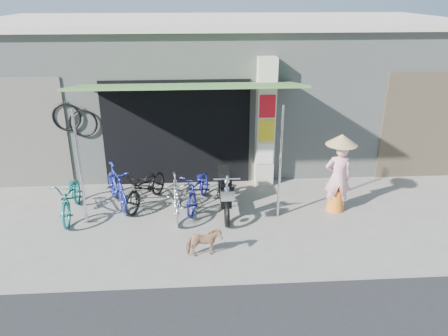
{
  "coord_description": "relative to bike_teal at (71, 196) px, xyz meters",
  "views": [
    {
      "loc": [
        -0.74,
        -7.18,
        4.37
      ],
      "look_at": [
        -0.2,
        1.0,
        1.0
      ],
      "focal_mm": 35.0,
      "sensor_mm": 36.0,
      "label": 1
    }
  ],
  "objects": [
    {
      "name": "shop_pillar",
      "position": [
        4.18,
        1.39,
        1.07
      ],
      "size": [
        0.42,
        0.44,
        3.0
      ],
      "color": "beige",
      "rests_on": "ground"
    },
    {
      "name": "bike_black",
      "position": [
        1.48,
        0.38,
        -0.01
      ],
      "size": [
        1.18,
        1.68,
        0.84
      ],
      "primitive_type": "imported",
      "rotation": [
        0.0,
        0.0,
        -0.44
      ],
      "color": "black",
      "rests_on": "ground"
    },
    {
      "name": "awning",
      "position": [
        2.43,
        0.57,
        2.08
      ],
      "size": [
        4.6,
        1.88,
        2.72
      ],
      "color": "#427133",
      "rests_on": "ground"
    },
    {
      "name": "bike_silver",
      "position": [
        2.14,
        -0.16,
        0.0
      ],
      "size": [
        0.5,
        1.47,
        0.87
      ],
      "primitive_type": "imported",
      "rotation": [
        0.0,
        0.0,
        0.06
      ],
      "color": "#BBBAC0",
      "rests_on": "ground"
    },
    {
      "name": "neighbour_right",
      "position": [
        8.33,
        1.54,
        0.87
      ],
      "size": [
        2.6,
        0.06,
        2.6
      ],
      "primitive_type": "cube",
      "color": "brown",
      "rests_on": "ground"
    },
    {
      "name": "bike_blue",
      "position": [
        0.86,
        0.37,
        0.03
      ],
      "size": [
        1.0,
        1.58,
        0.92
      ],
      "primitive_type": "imported",
      "rotation": [
        0.0,
        0.0,
        0.4
      ],
      "color": "navy",
      "rests_on": "ground"
    },
    {
      "name": "street_dog",
      "position": [
        2.67,
        -1.68,
        -0.17
      ],
      "size": [
        0.67,
        0.39,
        0.53
      ],
      "primitive_type": "imported",
      "rotation": [
        0.0,
        0.0,
        1.75
      ],
      "color": "#A27D55",
      "rests_on": "ground"
    },
    {
      "name": "moped",
      "position": [
        3.15,
        0.02,
        0.04
      ],
      "size": [
        0.52,
        1.82,
        1.03
      ],
      "rotation": [
        0.0,
        0.0,
        -0.0
      ],
      "color": "black",
      "rests_on": "ground"
    },
    {
      "name": "nun",
      "position": [
        5.5,
        -0.13,
        0.41
      ],
      "size": [
        0.64,
        0.64,
        1.69
      ],
      "rotation": [
        0.0,
        0.0,
        3.06
      ],
      "color": "#FEABB3",
      "rests_on": "ground"
    },
    {
      "name": "bike_teal",
      "position": [
        0.0,
        0.0,
        0.0
      ],
      "size": [
        0.68,
        1.68,
        0.87
      ],
      "primitive_type": "imported",
      "rotation": [
        0.0,
        0.0,
        0.06
      ],
      "color": "#19716B",
      "rests_on": "ground"
    },
    {
      "name": "neighbour_left",
      "position": [
        -1.67,
        1.54,
        0.87
      ],
      "size": [
        2.6,
        0.06,
        2.6
      ],
      "primitive_type": "cube",
      "color": "#6B665B",
      "rests_on": "ground"
    },
    {
      "name": "ground",
      "position": [
        3.33,
        -1.05,
        -0.43
      ],
      "size": [
        80.0,
        80.0,
        0.0
      ],
      "primitive_type": "plane",
      "color": "gray",
      "rests_on": "ground"
    },
    {
      "name": "bicycle_shop",
      "position": [
        3.33,
        4.04,
        1.4
      ],
      "size": [
        12.3,
        5.3,
        3.66
      ],
      "color": "gray",
      "rests_on": "ground"
    },
    {
      "name": "bike_navy",
      "position": [
        2.61,
        0.26,
        -0.02
      ],
      "size": [
        0.97,
        1.68,
        0.83
      ],
      "primitive_type": "imported",
      "rotation": [
        0.0,
        0.0,
        -0.28
      ],
      "color": "navy",
      "rests_on": "ground"
    }
  ]
}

